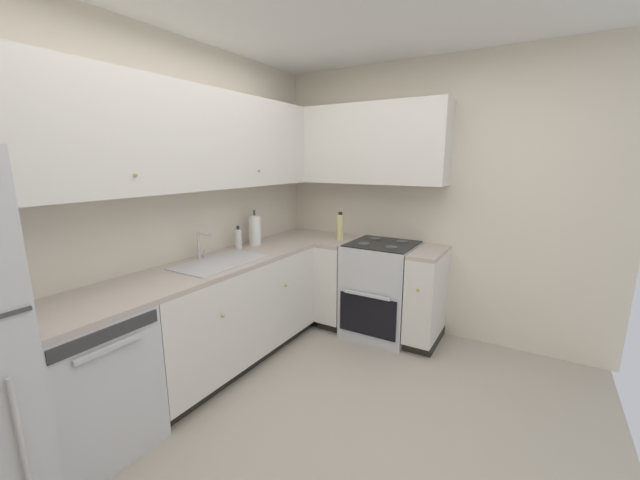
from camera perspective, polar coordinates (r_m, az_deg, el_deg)
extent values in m
cube|color=#A89E8E|center=(2.52, 2.49, -29.32)|extent=(3.68, 3.04, 0.02)
cube|color=beige|center=(2.97, -24.55, 3.74)|extent=(3.78, 0.05, 2.56)
cube|color=beige|center=(3.66, 16.76, 5.70)|extent=(0.05, 3.14, 2.56)
cylinder|color=silver|center=(2.07, -38.94, -23.36)|extent=(0.02, 0.02, 0.60)
cube|color=silver|center=(2.61, -32.43, -18.06)|extent=(0.60, 0.60, 0.85)
cube|color=#333333|center=(2.20, -29.86, -12.46)|extent=(0.55, 0.01, 0.07)
cube|color=silver|center=(2.22, -29.48, -14.22)|extent=(0.36, 0.02, 0.02)
cube|color=silver|center=(3.18, -13.78, -10.13)|extent=(1.67, 0.60, 0.76)
cube|color=black|center=(3.39, -13.79, -16.70)|extent=(1.67, 0.54, 0.09)
sphere|color=tan|center=(2.69, -14.67, -11.18)|extent=(0.02, 0.02, 0.02)
sphere|color=tan|center=(3.20, -5.24, -6.97)|extent=(0.02, 0.02, 0.02)
cube|color=#B7A89E|center=(3.06, -14.19, -3.22)|extent=(2.88, 0.60, 0.03)
cube|color=silver|center=(3.81, 3.04, -6.05)|extent=(0.60, 0.25, 0.76)
cube|color=black|center=(3.99, 3.18, -11.74)|extent=(0.54, 0.25, 0.09)
cube|color=silver|center=(3.51, 16.11, -8.14)|extent=(0.60, 0.25, 0.76)
cube|color=black|center=(3.70, 15.84, -14.18)|extent=(0.54, 0.25, 0.09)
sphere|color=tan|center=(3.18, 14.79, -7.49)|extent=(0.02, 0.02, 0.02)
cube|color=#B7A89E|center=(3.71, 3.11, -0.20)|extent=(0.60, 0.25, 0.03)
cube|color=#B7A89E|center=(3.40, 16.51, -1.82)|extent=(0.60, 0.25, 0.03)
cube|color=silver|center=(3.66, 9.42, -7.41)|extent=(0.64, 0.62, 0.89)
cube|color=black|center=(3.44, 7.28, -11.52)|extent=(0.02, 0.55, 0.37)
cube|color=silver|center=(3.34, 7.23, -8.42)|extent=(0.02, 0.43, 0.02)
cube|color=black|center=(3.54, 9.67, -0.55)|extent=(0.59, 0.60, 0.01)
cube|color=silver|center=(3.81, 11.37, 1.33)|extent=(0.03, 0.60, 0.15)
cylinder|color=#4C4C4C|center=(3.36, 10.96, -1.09)|extent=(0.11, 0.11, 0.01)
cylinder|color=#4C4C4C|center=(3.46, 6.72, -0.58)|extent=(0.11, 0.11, 0.01)
cylinder|color=#4C4C4C|center=(3.62, 12.49, -0.21)|extent=(0.11, 0.11, 0.01)
cylinder|color=#4C4C4C|center=(3.72, 8.50, 0.24)|extent=(0.11, 0.11, 0.01)
cube|color=silver|center=(2.95, -19.41, 14.40)|extent=(2.56, 0.32, 0.73)
sphere|color=tan|center=(2.48, -26.52, 8.96)|extent=(0.02, 0.02, 0.02)
sphere|color=tan|center=(3.23, -9.35, 10.49)|extent=(0.02, 0.02, 0.02)
cube|color=silver|center=(3.70, 6.00, 14.40)|extent=(0.32, 1.69, 0.73)
cube|color=#B7B7BC|center=(2.97, -15.10, -3.31)|extent=(0.70, 0.40, 0.01)
cube|color=gray|center=(2.98, -15.05, -4.22)|extent=(0.65, 0.36, 0.09)
cube|color=#99999E|center=(2.98, -15.07, -3.97)|extent=(0.02, 0.35, 0.06)
cylinder|color=silver|center=(3.11, -18.17, -0.80)|extent=(0.02, 0.02, 0.22)
cylinder|color=silver|center=(3.03, -17.36, 0.86)|extent=(0.02, 0.15, 0.02)
cylinder|color=silver|center=(3.16, -17.40, -2.03)|extent=(0.02, 0.02, 0.06)
cylinder|color=silver|center=(3.39, -12.46, 0.17)|extent=(0.06, 0.06, 0.17)
cylinder|color=#262626|center=(3.37, -12.54, 1.87)|extent=(0.03, 0.03, 0.03)
cylinder|color=white|center=(3.51, -10.00, 1.53)|extent=(0.11, 0.11, 0.28)
cylinder|color=#3F3F3F|center=(3.51, -10.02, 1.85)|extent=(0.02, 0.02, 0.34)
cylinder|color=beige|center=(3.68, 3.14, 1.99)|extent=(0.07, 0.07, 0.25)
cylinder|color=black|center=(3.66, 3.16, 4.13)|extent=(0.04, 0.04, 0.02)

